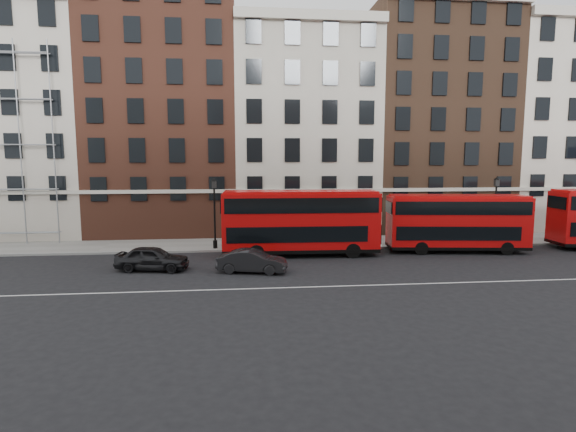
{
  "coord_description": "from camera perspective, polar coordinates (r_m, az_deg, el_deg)",
  "views": [
    {
      "loc": [
        -5.94,
        -25.28,
        6.81
      ],
      "look_at": [
        -2.79,
        5.0,
        3.0
      ],
      "focal_mm": 28.0,
      "sensor_mm": 36.0,
      "label": 1
    }
  ],
  "objects": [
    {
      "name": "lamp_post_right",
      "position": [
        39.86,
        24.83,
        1.1
      ],
      "size": [
        0.44,
        0.44,
        5.33
      ],
      "color": "black",
      "rests_on": "pavement"
    },
    {
      "name": "pavement",
      "position": [
        36.89,
        3.44,
        -3.4
      ],
      "size": [
        80.0,
        5.0,
        0.15
      ],
      "primitive_type": "cube",
      "color": "gray",
      "rests_on": "ground"
    },
    {
      "name": "car_front",
      "position": [
        27.51,
        -4.58,
        -5.74
      ],
      "size": [
        4.42,
        2.39,
        1.38
      ],
      "primitive_type": "imported",
      "rotation": [
        0.0,
        0.0,
        1.34
      ],
      "color": "black",
      "rests_on": "ground"
    },
    {
      "name": "building_terrace",
      "position": [
        43.66,
        1.53,
        11.64
      ],
      "size": [
        64.0,
        11.95,
        22.0
      ],
      "color": "beige",
      "rests_on": "ground"
    },
    {
      "name": "kerb",
      "position": [
        34.47,
        4.11,
        -4.14
      ],
      "size": [
        80.0,
        0.3,
        0.16
      ],
      "primitive_type": "cube",
      "color": "gray",
      "rests_on": "ground"
    },
    {
      "name": "road_centre_line",
      "position": [
        24.97,
        8.15,
        -8.76
      ],
      "size": [
        70.0,
        0.12,
        0.01
      ],
      "primitive_type": "cube",
      "color": "white",
      "rests_on": "ground"
    },
    {
      "name": "bus_c",
      "position": [
        35.43,
        20.63,
        -0.67
      ],
      "size": [
        10.33,
        3.61,
        4.25
      ],
      "rotation": [
        0.0,
        0.0,
        -0.12
      ],
      "color": "red",
      "rests_on": "ground"
    },
    {
      "name": "lamp_post_left",
      "position": [
        34.19,
        -9.31,
        0.77
      ],
      "size": [
        0.44,
        0.44,
        5.33
      ],
      "color": "black",
      "rests_on": "pavement"
    },
    {
      "name": "iron_railings",
      "position": [
        38.93,
        2.92,
        -1.98
      ],
      "size": [
        6.6,
        0.06,
        1.0
      ],
      "primitive_type": null,
      "color": "black",
      "rests_on": "pavement"
    },
    {
      "name": "bus_b",
      "position": [
        31.94,
        1.53,
        -0.63
      ],
      "size": [
        11.15,
        2.98,
        4.65
      ],
      "rotation": [
        0.0,
        0.0,
        -0.03
      ],
      "color": "red",
      "rests_on": "ground"
    },
    {
      "name": "ground",
      "position": [
        26.84,
        7.11,
        -7.62
      ],
      "size": [
        120.0,
        120.0,
        0.0
      ],
      "primitive_type": "plane",
      "color": "black",
      "rests_on": "ground"
    },
    {
      "name": "car_rear",
      "position": [
        29.15,
        -16.84,
        -5.16
      ],
      "size": [
        4.68,
        2.49,
        1.52
      ],
      "primitive_type": "imported",
      "rotation": [
        0.0,
        0.0,
        1.41
      ],
      "color": "black",
      "rests_on": "ground"
    }
  ]
}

